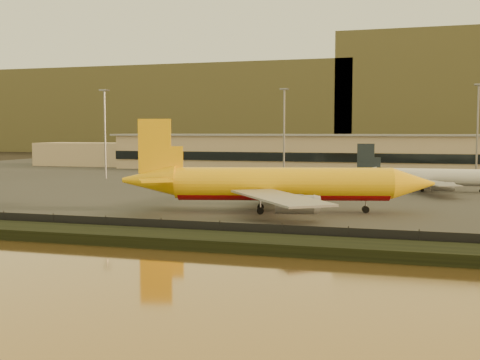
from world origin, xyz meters
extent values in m
plane|color=black|center=(0.00, 0.00, 0.00)|extent=(900.00, 900.00, 0.00)
cube|color=black|center=(0.00, -17.00, 0.70)|extent=(320.00, 7.00, 1.40)
cube|color=#2D2D2D|center=(0.00, 95.00, 0.10)|extent=(320.00, 220.00, 0.20)
cube|color=black|center=(0.00, -13.00, 1.30)|extent=(300.00, 0.05, 2.20)
cube|color=#C6AB8A|center=(0.00, 125.00, 6.20)|extent=(160.00, 22.00, 12.00)
cube|color=black|center=(0.00, 113.80, 5.20)|extent=(160.00, 0.60, 3.00)
cube|color=gray|center=(0.00, 125.00, 12.50)|extent=(164.00, 24.00, 0.60)
cube|color=#C6AB8A|center=(-95.00, 129.00, 4.70)|extent=(50.00, 18.00, 9.00)
cylinder|color=slate|center=(-60.00, 70.00, 12.70)|extent=(0.50, 0.50, 25.00)
cube|color=slate|center=(-60.00, 70.00, 25.40)|extent=(2.20, 2.20, 0.40)
cylinder|color=slate|center=(-10.00, 80.00, 12.70)|extent=(0.50, 0.50, 25.00)
cube|color=slate|center=(-10.00, 80.00, 25.40)|extent=(2.20, 2.20, 0.40)
cylinder|color=slate|center=(40.00, 78.00, 12.70)|extent=(0.50, 0.50, 25.00)
cube|color=slate|center=(40.00, 78.00, 25.40)|extent=(2.20, 2.20, 0.40)
cube|color=brown|center=(-140.00, 340.00, 27.50)|extent=(260.00, 160.00, 55.00)
cylinder|color=yellow|center=(4.18, 14.00, 5.15)|extent=(36.25, 13.80, 5.21)
cylinder|color=#A0090B|center=(4.18, 14.00, 4.24)|extent=(35.00, 12.45, 4.06)
cone|color=yellow|center=(25.08, 19.23, 5.15)|extent=(8.07, 6.76, 5.21)
cone|color=yellow|center=(-17.69, 8.53, 5.54)|extent=(10.01, 7.24, 5.21)
cube|color=yellow|center=(-16.71, 8.77, 11.27)|extent=(5.45, 1.74, 9.12)
cube|color=yellow|center=(-17.01, 14.07, 5.93)|extent=(5.34, 5.28, 0.31)
cube|color=yellow|center=(-14.48, 3.96, 5.93)|extent=(6.87, 6.85, 0.31)
cube|color=gray|center=(-0.16, 27.22, 4.24)|extent=(10.07, 23.29, 0.31)
cylinder|color=gray|center=(3.09, 24.55, 2.80)|extent=(6.53, 4.24, 2.87)
cube|color=gray|center=(6.58, 0.30, 4.24)|extent=(18.93, 22.35, 0.31)
cylinder|color=gray|center=(8.19, 4.19, 2.80)|extent=(6.53, 4.24, 2.87)
cylinder|color=black|center=(17.54, 17.34, 0.77)|extent=(1.33, 1.16, 1.15)
cylinder|color=slate|center=(17.54, 17.34, 1.37)|extent=(0.20, 0.20, 2.34)
cylinder|color=black|center=(1.11, 10.82, 0.77)|extent=(1.33, 1.16, 1.15)
cylinder|color=slate|center=(1.11, 10.82, 1.37)|extent=(0.20, 0.20, 2.34)
cylinder|color=black|center=(-0.03, 15.36, 0.77)|extent=(1.33, 1.16, 1.15)
cylinder|color=slate|center=(-0.03, 15.36, 1.37)|extent=(0.20, 0.20, 2.34)
cylinder|color=silver|center=(29.56, 58.04, 3.60)|extent=(25.81, 4.04, 3.58)
cylinder|color=gray|center=(29.56, 58.04, 2.97)|extent=(25.08, 3.24, 2.79)
cone|color=silver|center=(13.47, 57.75, 3.87)|extent=(6.50, 3.69, 3.58)
cube|color=#19222D|center=(14.19, 57.76, 7.80)|extent=(3.94, 0.36, 6.26)
cube|color=silver|center=(14.84, 61.35, 4.13)|extent=(4.41, 4.29, 0.21)
cube|color=silver|center=(14.97, 54.20, 4.13)|extent=(4.49, 4.38, 0.21)
cube|color=gray|center=(28.67, 67.85, 2.97)|extent=(10.43, 16.82, 0.21)
cylinder|color=gray|center=(30.50, 65.47, 1.99)|extent=(4.33, 2.04, 1.97)
cube|color=gray|center=(29.02, 48.19, 2.97)|extent=(10.90, 16.77, 0.21)
cylinder|color=gray|center=(30.77, 50.64, 1.99)|extent=(4.33, 2.04, 1.97)
cylinder|color=black|center=(26.91, 56.38, 0.59)|extent=(0.80, 0.64, 0.79)
cylinder|color=slate|center=(26.91, 56.38, 1.00)|extent=(0.19, 0.19, 1.61)
cylinder|color=black|center=(26.85, 59.60, 0.59)|extent=(0.80, 0.64, 0.79)
cylinder|color=slate|center=(26.85, 59.60, 1.00)|extent=(0.19, 0.19, 1.61)
cube|color=yellow|center=(3.88, 31.03, 1.00)|extent=(3.89, 2.77, 1.60)
cube|color=silver|center=(-17.28, 38.55, 1.22)|extent=(4.97, 3.63, 2.04)
camera|label=1|loc=(25.53, -83.91, 13.76)|focal=45.00mm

